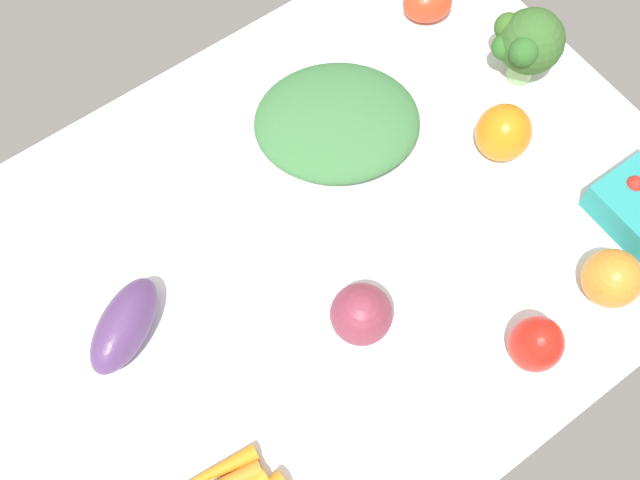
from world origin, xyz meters
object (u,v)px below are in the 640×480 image
Objects in this scene: leafy_greens_clump at (337,122)px; broccoli_head at (527,43)px; bell_pepper_red at (536,344)px; eggplant at (124,325)px; red_onion_center at (361,314)px; bell_pepper_orange at (503,133)px; heirloom_tomato_orange at (612,278)px; roma_tomato at (427,3)px.

broccoli_head is at bearing 164.63° from leafy_greens_clump.
broccoli_head is (-28.43, -33.87, 3.47)cm from bell_pepper_red.
bell_pepper_red is at bearing 109.16° from eggplant.
bell_pepper_red reaches higher than red_onion_center.
red_onion_center is 0.93× the size of bell_pepper_orange.
bell_pepper_orange is 0.67× the size of broccoli_head.
broccoli_head reaches higher than red_onion_center.
red_onion_center is 34.06cm from bell_pepper_orange.
bell_pepper_orange is 0.64× the size of eggplant.
bell_pepper_orange is (-17.58, -25.68, -0.15)cm from bell_pepper_red.
heirloom_tomato_orange is at bearing 109.20° from leafy_greens_clump.
bell_pepper_red is at bearing 89.88° from leafy_greens_clump.
bell_pepper_orange reaches higher than roma_tomato.
red_onion_center is at bearing -46.77° from bell_pepper_red.
leafy_greens_clump is 2.66× the size of bell_pepper_red.
heirloom_tomato_orange is at bearing 66.94° from broccoli_head.
leafy_greens_clump is 41.29cm from eggplant.
red_onion_center is at bearing 16.42° from bell_pepper_orange.
leafy_greens_clump is 29.79cm from broccoli_head.
leafy_greens_clump is 41.69cm from bell_pepper_red.
roma_tomato is at bearing 164.03° from eggplant.
bell_pepper_red is 1.16× the size of roma_tomato.
heirloom_tomato_orange reaches higher than leafy_greens_clump.
red_onion_center reaches higher than heirloom_tomato_orange.
broccoli_head is at bearing -157.73° from red_onion_center.
leafy_greens_clump is at bearing -70.80° from heirloom_tomato_orange.
roma_tomato is 51.40cm from heirloom_tomato_orange.
broccoli_head is (-43.52, -17.82, 3.94)cm from red_onion_center.
bell_pepper_red is 44.36cm from broccoli_head.
eggplant is at bearing 45.58° from roma_tomato.
roma_tomato is 0.99× the size of heirloom_tomato_orange.
heirloom_tomato_orange is at bearing 82.57° from bell_pepper_orange.
roma_tomato is (-24.68, -9.42, -0.19)cm from leafy_greens_clump.
eggplant is (68.70, 0.96, -4.83)cm from broccoli_head.
eggplant is at bearing -39.26° from bell_pepper_red.
bell_pepper_orange is at bearing 137.58° from leafy_greens_clump.
red_onion_center is (15.09, -16.05, -0.47)cm from bell_pepper_red.
eggplant is (57.85, -7.24, -1.21)cm from bell_pepper_orange.
broccoli_head is at bearing -142.93° from bell_pepper_orange.
heirloom_tomato_orange is (-54.60, 32.15, 0.77)cm from eggplant.
broccoli_head is 1.66× the size of heirloom_tomato_orange.
red_onion_center reaches higher than roma_tomato.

